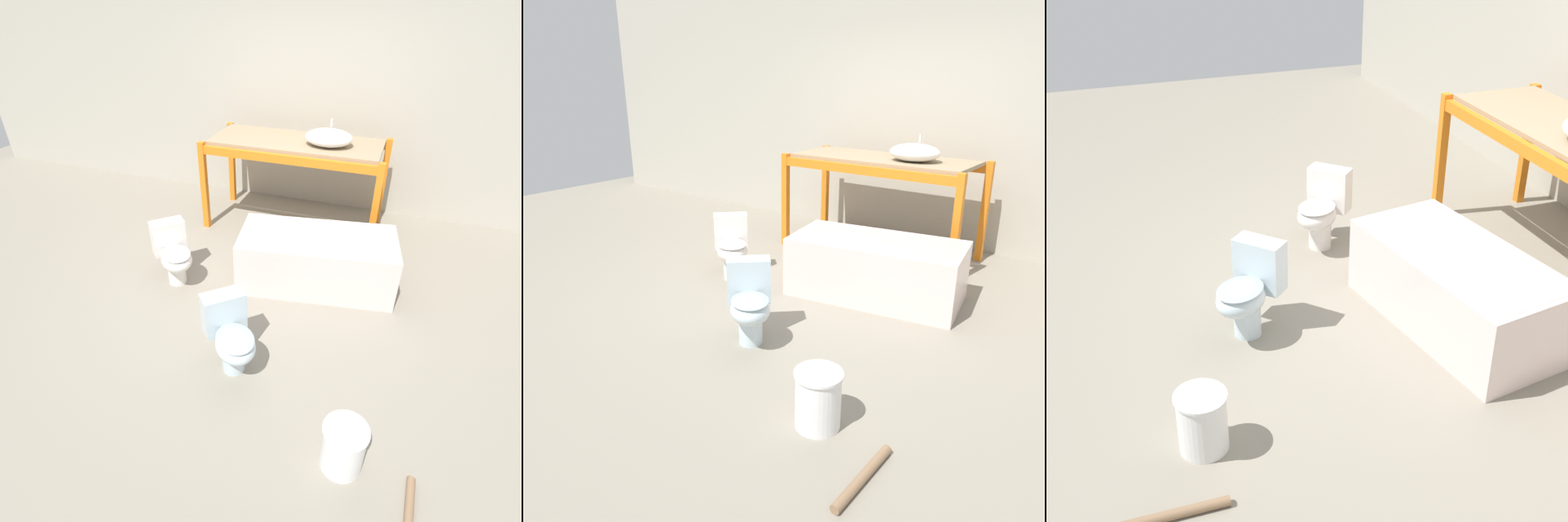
{
  "view_description": "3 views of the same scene",
  "coord_description": "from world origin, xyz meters",
  "views": [
    {
      "loc": [
        1.17,
        -3.09,
        2.48
      ],
      "look_at": [
        0.26,
        -0.56,
        0.69
      ],
      "focal_mm": 28.0,
      "sensor_mm": 36.0,
      "label": 1
    },
    {
      "loc": [
        2.48,
        -3.62,
        1.9
      ],
      "look_at": [
        0.23,
        -0.68,
        0.53
      ],
      "focal_mm": 35.0,
      "sensor_mm": 36.0,
      "label": 2
    },
    {
      "loc": [
        4.06,
        -2.02,
        2.74
      ],
      "look_at": [
        0.29,
        -0.7,
        0.51
      ],
      "focal_mm": 50.0,
      "sensor_mm": 36.0,
      "label": 3
    }
  ],
  "objects": [
    {
      "name": "shelving_rack",
      "position": [
        0.0,
        1.37,
        0.92
      ],
      "size": [
        2.06,
        0.91,
        1.07
      ],
      "color": "orange",
      "rests_on": "ground_plane"
    },
    {
      "name": "ground_plane",
      "position": [
        0.0,
        0.0,
        0.0
      ],
      "size": [
        12.0,
        12.0,
        0.0
      ],
      "primitive_type": "plane",
      "color": "gray"
    },
    {
      "name": "bathtub_main",
      "position": [
        0.55,
        0.25,
        0.31
      ],
      "size": [
        1.59,
        0.96,
        0.54
      ],
      "rotation": [
        0.0,
        0.0,
        0.17
      ],
      "color": "silver",
      "rests_on": "ground_plane"
    },
    {
      "name": "toilet_near",
      "position": [
        0.2,
        -1.06,
        0.33
      ],
      "size": [
        0.57,
        0.58,
        0.61
      ],
      "rotation": [
        0.0,
        0.0,
        0.75
      ],
      "color": "silver",
      "rests_on": "ground_plane"
    },
    {
      "name": "loose_pipe",
      "position": [
        1.58,
        -1.8,
        0.03
      ],
      "size": [
        0.06,
        0.52,
        0.05
      ],
      "color": "#8C6B4C",
      "rests_on": "ground_plane"
    },
    {
      "name": "bucket_white",
      "position": [
        1.16,
        -1.58,
        0.18
      ],
      "size": [
        0.28,
        0.28,
        0.35
      ],
      "color": "white",
      "rests_on": "ground_plane"
    },
    {
      "name": "toilet_far",
      "position": [
        -0.78,
        -0.2,
        0.33
      ],
      "size": [
        0.57,
        0.57,
        0.61
      ],
      "rotation": [
        0.0,
        0.0,
        0.79
      ],
      "color": "white",
      "rests_on": "ground_plane"
    }
  ]
}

